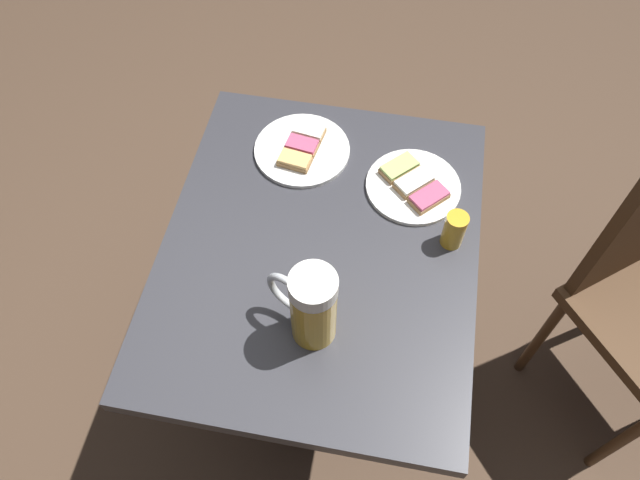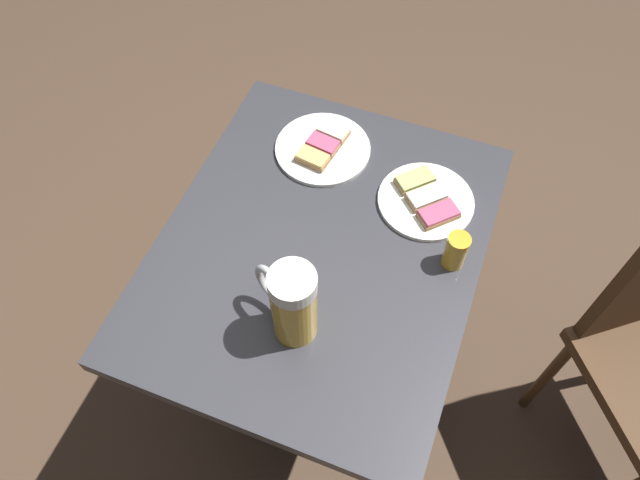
# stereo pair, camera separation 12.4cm
# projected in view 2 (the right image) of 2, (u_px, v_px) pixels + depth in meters

# --- Properties ---
(ground_plane) EXTENTS (6.00, 6.00, 0.00)m
(ground_plane) POSITION_uv_depth(u_px,v_px,m) (320.00, 374.00, 1.88)
(ground_plane) COLOR #4C3828
(cafe_table) EXTENTS (0.65, 0.80, 0.74)m
(cafe_table) POSITION_uv_depth(u_px,v_px,m) (320.00, 285.00, 1.40)
(cafe_table) COLOR black
(cafe_table) RESTS_ON ground_plane
(plate_near) EXTENTS (0.22, 0.22, 0.03)m
(plate_near) POSITION_uv_depth(u_px,v_px,m) (323.00, 148.00, 1.39)
(plate_near) COLOR white
(plate_near) RESTS_ON cafe_table
(plate_far) EXTENTS (0.21, 0.21, 0.03)m
(plate_far) POSITION_uv_depth(u_px,v_px,m) (426.00, 200.00, 1.30)
(plate_far) COLOR white
(plate_far) RESTS_ON cafe_table
(beer_mug) EXTENTS (0.14, 0.09, 0.19)m
(beer_mug) POSITION_uv_depth(u_px,v_px,m) (292.00, 303.00, 1.08)
(beer_mug) COLOR gold
(beer_mug) RESTS_ON cafe_table
(beer_glass_small) EXTENTS (0.05, 0.05, 0.09)m
(beer_glass_small) POSITION_uv_depth(u_px,v_px,m) (456.00, 251.00, 1.20)
(beer_glass_small) COLOR gold
(beer_glass_small) RESTS_ON cafe_table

